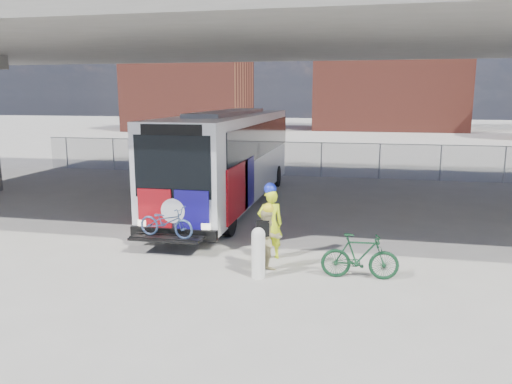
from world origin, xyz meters
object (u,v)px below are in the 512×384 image
(bus, at_px, (229,151))
(bike_parked, at_px, (360,256))
(bollard, at_px, (258,251))
(cyclist_tan, at_px, (268,240))
(cyclist_hivis, at_px, (270,222))

(bus, bearing_deg, bike_parked, -54.97)
(bollard, distance_m, cyclist_tan, 0.50)
(bollard, xyz_separation_m, cyclist_hivis, (0.01, 1.48, 0.33))
(bollard, height_order, cyclist_tan, cyclist_tan)
(bus, height_order, bike_parked, bus)
(bus, xyz_separation_m, cyclist_hivis, (2.82, -6.33, -1.12))
(cyclist_hivis, distance_m, bike_parked, 2.61)
(bus, xyz_separation_m, bollard, (2.81, -7.81, -1.45))
(bollard, xyz_separation_m, bike_parked, (2.36, 0.44, -0.11))
(cyclist_hivis, distance_m, cyclist_tan, 1.05)
(bike_parked, bearing_deg, cyclist_hivis, 62.37)
(bike_parked, bearing_deg, cyclist_tan, 85.91)
(bus, bearing_deg, bollard, -70.23)
(cyclist_tan, bearing_deg, bus, 67.35)
(bus, distance_m, cyclist_hivis, 7.02)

